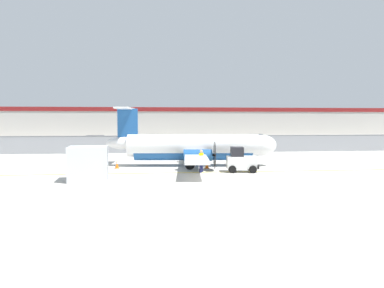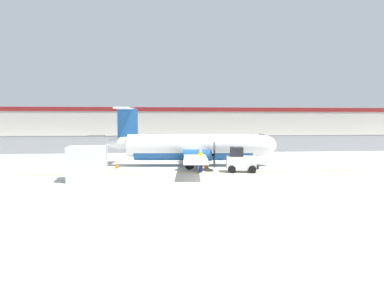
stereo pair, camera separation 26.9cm
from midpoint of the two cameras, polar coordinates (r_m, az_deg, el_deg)
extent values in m
plane|color=#BCB7AD|center=(23.60, 3.44, -5.45)|extent=(140.00, 140.00, 0.00)
cube|color=yellow|center=(25.55, 2.72, -4.72)|extent=(84.00, 0.20, 0.01)
cube|color=gray|center=(41.26, -0.55, -0.06)|extent=(98.00, 0.04, 2.00)
cylinder|color=slate|center=(41.20, -0.55, 1.40)|extent=(98.00, 0.10, 0.10)
cube|color=#38383A|center=(52.76, -1.68, -0.23)|extent=(98.00, 17.00, 0.12)
cube|color=beige|center=(71.09, -2.75, 3.39)|extent=(91.00, 8.00, 6.50)
cube|color=maroon|center=(67.13, -2.58, 5.80)|extent=(91.00, 0.20, 0.80)
cylinder|color=white|center=(28.95, -0.07, -0.23)|extent=(11.15, 2.81, 1.90)
ellipsoid|color=white|center=(29.62, 11.22, -0.21)|extent=(2.69, 2.01, 1.80)
ellipsoid|color=white|center=(29.42, -11.43, 0.15)|extent=(3.19, 1.30, 1.05)
cylinder|color=#1E5193|center=(28.99, -0.07, -1.26)|extent=(9.99, 2.30, 1.48)
cube|color=white|center=(29.00, 0.13, -1.35)|extent=(2.92, 16.08, 0.18)
cylinder|color=#1E5193|center=(31.59, 0.40, -0.93)|extent=(2.27, 1.08, 0.90)
cone|color=black|center=(31.64, 2.48, -0.92)|extent=(0.49, 0.48, 0.44)
cylinder|color=#262626|center=(31.65, 2.75, -0.92)|extent=(0.21, 2.10, 2.10)
cylinder|color=#1E5193|center=(26.42, 0.67, -1.86)|extent=(2.27, 1.08, 0.90)
cone|color=black|center=(26.48, 3.16, -1.86)|extent=(0.49, 0.48, 0.44)
cylinder|color=#262626|center=(26.49, 3.49, -1.86)|extent=(0.21, 2.10, 2.10)
cube|color=#1E5193|center=(29.32, -10.92, 2.78)|extent=(1.71, 0.32, 3.10)
cube|color=white|center=(29.36, -11.23, 5.81)|extent=(1.50, 4.87, 0.14)
cylinder|color=#59595B|center=(29.36, 7.55, -2.09)|extent=(0.15, 0.15, 0.97)
cylinder|color=black|center=(29.41, 7.54, -3.04)|extent=(0.62, 0.27, 0.60)
cylinder|color=#59595B|center=(31.23, -0.68, -1.63)|extent=(0.15, 0.15, 0.90)
cylinder|color=black|center=(31.27, -0.68, -2.45)|extent=(0.78, 0.28, 0.76)
cylinder|color=#59595B|center=(26.83, -0.63, -2.53)|extent=(0.15, 0.15, 0.90)
cylinder|color=black|center=(26.88, -0.63, -3.48)|extent=(0.78, 0.28, 0.76)
cube|color=silver|center=(25.83, 7.97, -3.04)|extent=(2.31, 1.34, 0.90)
cube|color=black|center=(25.70, 7.22, -1.27)|extent=(1.01, 1.09, 0.70)
cube|color=black|center=(26.04, 10.48, -3.67)|extent=(0.28, 1.11, 0.30)
cylinder|color=black|center=(26.58, 9.41, -3.83)|extent=(0.58, 0.24, 0.56)
cylinder|color=black|center=(25.41, 9.82, -4.19)|extent=(0.58, 0.24, 0.56)
cylinder|color=black|center=(26.39, 6.18, -3.86)|extent=(0.58, 0.24, 0.56)
cylinder|color=black|center=(25.21, 6.44, -4.22)|extent=(0.58, 0.24, 0.56)
cylinder|color=#191E4C|center=(25.48, 1.37, -3.79)|extent=(0.23, 0.23, 0.85)
cylinder|color=#191E4C|center=(25.31, 1.12, -3.83)|extent=(0.23, 0.23, 0.85)
cylinder|color=yellow|center=(25.31, 1.25, -2.18)|extent=(0.48, 0.48, 0.60)
cylinder|color=yellow|center=(25.49, 1.52, -2.07)|extent=(0.14, 0.14, 0.55)
cylinder|color=yellow|center=(25.12, 0.97, -2.16)|extent=(0.14, 0.14, 0.55)
sphere|color=tan|center=(25.27, 1.25, -1.19)|extent=(0.22, 0.22, 0.22)
cube|color=silver|center=(22.90, -17.20, -3.12)|extent=(2.58, 2.22, 2.20)
cube|color=#333338|center=(22.90, -17.20, -3.12)|extent=(2.44, 0.31, 2.20)
cube|color=orange|center=(28.32, -12.66, -3.93)|extent=(0.36, 0.36, 0.04)
cone|color=orange|center=(28.28, -12.67, -3.29)|extent=(0.28, 0.28, 0.60)
cylinder|color=white|center=(28.27, -12.67, -3.13)|extent=(0.17, 0.17, 0.08)
cube|color=orange|center=(27.70, 2.21, -4.02)|extent=(0.36, 0.36, 0.04)
cone|color=orange|center=(27.66, 2.22, -3.36)|extent=(0.28, 0.28, 0.60)
cylinder|color=white|center=(27.65, 2.22, -3.20)|extent=(0.17, 0.17, 0.08)
cube|color=navy|center=(52.96, -16.15, 0.37)|extent=(4.39, 2.25, 0.80)
cube|color=#262D38|center=(52.88, -16.01, 1.11)|extent=(2.39, 1.84, 0.56)
cylinder|color=black|center=(52.59, -17.90, -0.04)|extent=(0.62, 0.28, 0.60)
cylinder|color=black|center=(54.28, -17.25, 0.09)|extent=(0.62, 0.28, 0.60)
cylinder|color=black|center=(51.70, -14.98, -0.04)|extent=(0.62, 0.28, 0.60)
cylinder|color=black|center=(53.42, -14.42, 0.09)|extent=(0.62, 0.28, 0.60)
cube|color=#19662D|center=(55.77, -6.58, 0.66)|extent=(4.30, 1.97, 0.80)
cube|color=#262D38|center=(55.75, -6.74, 1.36)|extent=(2.30, 1.70, 0.56)
cylinder|color=black|center=(56.59, -5.10, 0.40)|extent=(0.61, 0.24, 0.60)
cylinder|color=black|center=(54.79, -5.20, 0.28)|extent=(0.61, 0.24, 0.60)
cylinder|color=black|center=(56.81, -7.92, 0.39)|extent=(0.61, 0.24, 0.60)
cylinder|color=black|center=(55.02, -8.11, 0.27)|extent=(0.61, 0.24, 0.60)
cube|color=gray|center=(52.26, 3.60, 0.47)|extent=(4.33, 2.05, 0.80)
cube|color=#262D38|center=(52.26, 3.76, 1.22)|extent=(2.32, 1.74, 0.56)
cylinder|color=black|center=(51.08, 2.32, 0.04)|extent=(0.61, 0.25, 0.60)
cylinder|color=black|center=(52.83, 1.88, 0.16)|extent=(0.61, 0.25, 0.60)
cylinder|color=black|center=(51.78, 5.34, 0.07)|extent=(0.61, 0.25, 0.60)
cylinder|color=black|center=(53.51, 4.81, 0.20)|extent=(0.61, 0.25, 0.60)
cube|color=#B28C19|center=(56.62, 10.24, 0.68)|extent=(4.35, 2.10, 0.80)
cube|color=#262D38|center=(56.61, 10.40, 1.36)|extent=(2.34, 1.77, 0.56)
cylinder|color=black|center=(55.51, 8.98, 0.30)|extent=(0.62, 0.26, 0.60)
cylinder|color=black|center=(57.29, 8.70, 0.41)|extent=(0.62, 0.26, 0.60)
cylinder|color=black|center=(56.02, 11.81, 0.29)|extent=(0.62, 0.26, 0.60)
cylinder|color=black|center=(57.78, 11.44, 0.41)|extent=(0.62, 0.26, 0.60)
camera|label=1|loc=(0.13, -90.26, -0.02)|focal=32.00mm
camera|label=2|loc=(0.13, 89.74, 0.02)|focal=32.00mm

